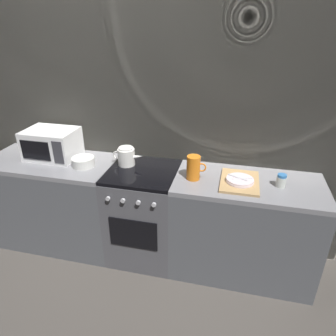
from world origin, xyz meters
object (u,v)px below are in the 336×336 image
microwave (52,144)px  pitcher (194,168)px  kettle (126,156)px  spice_jar (281,181)px  dish_pile (240,181)px  stove_unit (144,214)px  mixing_bowl (83,162)px

microwave → pitcher: bearing=-5.0°
kettle → pitcher: size_ratio=1.42×
pitcher → spice_jar: bearing=2.5°
pitcher → dish_pile: bearing=1.7°
microwave → dish_pile: 1.73m
stove_unit → microwave: size_ratio=1.96×
kettle → mixing_bowl: 0.38m
stove_unit → pitcher: pitcher is taller
microwave → pitcher: microwave is taller
microwave → mixing_bowl: (0.36, -0.11, -0.10)m
pitcher → dish_pile: (0.37, 0.01, -0.08)m
mixing_bowl → pitcher: bearing=-0.6°
microwave → kettle: (0.72, 0.01, -0.05)m
kettle → spice_jar: size_ratio=2.71×
dish_pile → spice_jar: bearing=3.4°
mixing_bowl → spice_jar: (1.67, 0.02, 0.01)m
kettle → pitcher: bearing=-11.4°
pitcher → spice_jar: 0.69m
kettle → dish_pile: kettle is taller
kettle → pitcher: (0.62, -0.12, 0.02)m
mixing_bowl → dish_pile: (1.36, -0.00, -0.02)m
dish_pile → spice_jar: size_ratio=3.81×
mixing_bowl → pitcher: pitcher is taller
pitcher → dish_pile: size_ratio=0.50×
kettle → mixing_bowl: bearing=-162.6°
spice_jar → pitcher: bearing=-177.5°
microwave → spice_jar: microwave is taller
microwave → mixing_bowl: size_ratio=2.30×
stove_unit → microwave: (-0.90, 0.07, 0.59)m
microwave → kettle: bearing=0.6°
stove_unit → kettle: kettle is taller
stove_unit → microwave: microwave is taller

